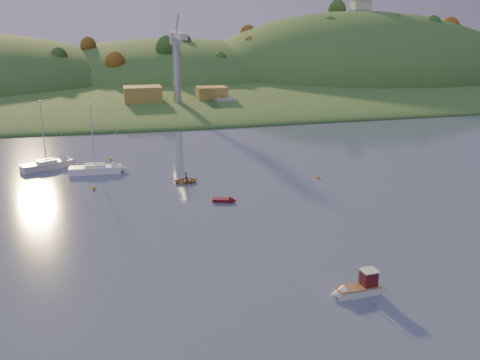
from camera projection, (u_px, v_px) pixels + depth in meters
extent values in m
plane|color=#37475A|center=(325.00, 329.00, 47.24)|extent=(500.00, 500.00, 0.00)
cube|color=#285120|center=(146.00, 75.00, 261.39)|extent=(620.00, 220.00, 1.50)
ellipsoid|color=#285120|center=(158.00, 92.00, 200.87)|extent=(640.00, 150.00, 7.00)
ellipsoid|color=#285120|center=(171.00, 79.00, 245.00)|extent=(140.00, 120.00, 36.00)
ellipsoid|color=#285120|center=(356.00, 78.00, 249.99)|extent=(150.00, 130.00, 60.00)
cube|color=beige|center=(361.00, 5.00, 240.61)|extent=(8.00, 6.00, 5.00)
cube|color=slate|center=(187.00, 106.00, 161.60)|extent=(42.00, 16.00, 2.40)
cube|color=#AA8638|center=(143.00, 95.00, 158.60)|extent=(11.00, 8.00, 4.80)
cube|color=#AA8638|center=(212.00, 93.00, 164.33)|extent=(9.00, 7.00, 4.00)
cylinder|color=#B7B7BC|center=(177.00, 72.00, 156.13)|extent=(2.20, 2.20, 18.00)
cube|color=#B7B7BC|center=(176.00, 39.00, 153.39)|extent=(3.20, 3.20, 3.20)
cube|color=#B7B7BC|center=(180.00, 36.00, 144.72)|extent=(1.80, 18.00, 1.60)
cube|color=#B7B7BC|center=(174.00, 35.00, 157.75)|extent=(1.80, 10.00, 1.60)
cube|color=silver|center=(357.00, 291.00, 52.99)|extent=(4.53, 1.92, 0.80)
cone|color=silver|center=(337.00, 294.00, 52.34)|extent=(1.66, 1.71, 1.59)
cube|color=brown|center=(357.00, 287.00, 52.86)|extent=(4.53, 1.97, 0.11)
cube|color=#4E1214|center=(369.00, 278.00, 53.00)|extent=(1.51, 1.43, 1.59)
cube|color=silver|center=(369.00, 271.00, 52.76)|extent=(1.70, 1.62, 0.13)
cylinder|color=silver|center=(358.00, 278.00, 52.56)|extent=(0.10, 0.10, 2.12)
cube|color=silver|center=(47.00, 165.00, 97.63)|extent=(9.26, 6.49, 1.24)
cube|color=silver|center=(46.00, 162.00, 97.43)|extent=(3.93, 3.34, 0.79)
cylinder|color=silver|center=(43.00, 132.00, 95.82)|extent=(0.18, 0.18, 11.27)
cylinder|color=silver|center=(46.00, 161.00, 97.36)|extent=(3.27, 1.74, 0.12)
cylinder|color=silver|center=(46.00, 160.00, 97.33)|extent=(2.98, 1.75, 0.36)
cube|color=white|center=(95.00, 170.00, 94.78)|extent=(9.03, 3.09, 1.23)
cube|color=white|center=(95.00, 166.00, 94.59)|extent=(3.43, 2.16, 0.78)
cylinder|color=silver|center=(92.00, 136.00, 93.00)|extent=(0.18, 0.18, 11.15)
cylinder|color=silver|center=(95.00, 165.00, 94.52)|extent=(3.57, 0.29, 0.12)
cylinder|color=white|center=(95.00, 164.00, 94.49)|extent=(3.13, 0.51, 0.36)
imported|color=#957352|center=(186.00, 180.00, 89.28)|extent=(3.87, 2.78, 0.80)
imported|color=black|center=(186.00, 178.00, 89.17)|extent=(0.37, 0.56, 1.54)
cube|color=#5A0C15|center=(223.00, 200.00, 79.98)|extent=(3.25, 2.09, 0.50)
cone|color=#5A0C15|center=(233.00, 200.00, 79.86)|extent=(1.38, 1.48, 1.21)
cube|color=slate|center=(226.00, 107.00, 160.47)|extent=(14.38, 6.08, 1.80)
cube|color=#B7B7BC|center=(226.00, 102.00, 160.04)|extent=(6.23, 3.46, 2.41)
sphere|color=orange|center=(318.00, 177.00, 91.89)|extent=(0.50, 0.50, 0.50)
sphere|color=orange|center=(94.00, 188.00, 85.83)|extent=(0.50, 0.50, 0.50)
sphere|color=orange|center=(111.00, 159.00, 103.68)|extent=(0.50, 0.50, 0.50)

